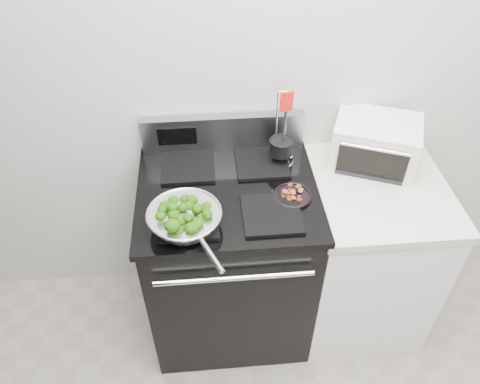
{
  "coord_description": "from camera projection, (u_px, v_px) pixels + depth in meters",
  "views": [
    {
      "loc": [
        -0.38,
        -0.1,
        2.31
      ],
      "look_at": [
        -0.25,
        1.36,
        0.98
      ],
      "focal_mm": 35.0,
      "sensor_mm": 36.0,
      "label": 1
    }
  ],
  "objects": [
    {
      "name": "gas_range",
      "position": [
        229.0,
        258.0,
        2.35
      ],
      "size": [
        0.79,
        0.69,
        1.13
      ],
      "color": "black",
      "rests_on": "floor"
    },
    {
      "name": "broccoli_pile",
      "position": [
        184.0,
        214.0,
        1.83
      ],
      "size": [
        0.23,
        0.23,
        0.08
      ],
      "primitive_type": null,
      "color": "black",
      "rests_on": "skillet"
    },
    {
      "name": "bacon_plate",
      "position": [
        293.0,
        194.0,
        1.99
      ],
      "size": [
        0.16,
        0.16,
        0.04
      ],
      "rotation": [
        0.0,
        0.0,
        -0.05
      ],
      "color": "black",
      "rests_on": "gas_range"
    },
    {
      "name": "utensil_holder",
      "position": [
        281.0,
        151.0,
        2.13
      ],
      "size": [
        0.12,
        0.12,
        0.38
      ],
      "rotation": [
        0.0,
        0.0,
        0.2
      ],
      "color": "silver",
      "rests_on": "gas_range"
    },
    {
      "name": "toaster_oven",
      "position": [
        375.0,
        142.0,
        2.16
      ],
      "size": [
        0.46,
        0.41,
        0.22
      ],
      "rotation": [
        0.0,
        0.0,
        -0.39
      ],
      "color": "silver",
      "rests_on": "counter"
    },
    {
      "name": "skillet",
      "position": [
        185.0,
        218.0,
        1.84
      ],
      "size": [
        0.3,
        0.45,
        0.06
      ],
      "rotation": [
        0.0,
        0.0,
        0.42
      ],
      "color": "silver",
      "rests_on": "gas_range"
    },
    {
      "name": "counter",
      "position": [
        362.0,
        253.0,
        2.4
      ],
      "size": [
        0.62,
        0.68,
        0.92
      ],
      "color": "white",
      "rests_on": "floor"
    },
    {
      "name": "back_wall",
      "position": [
        289.0,
        66.0,
        2.03
      ],
      "size": [
        4.0,
        0.02,
        2.7
      ],
      "primitive_type": "cube",
      "color": "silver",
      "rests_on": "ground"
    }
  ]
}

